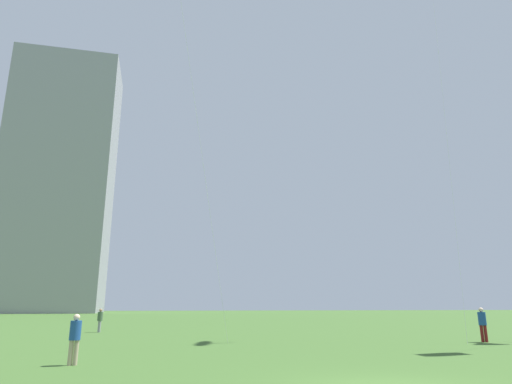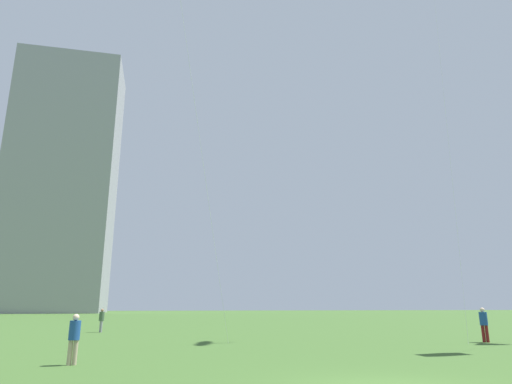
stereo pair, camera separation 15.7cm
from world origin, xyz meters
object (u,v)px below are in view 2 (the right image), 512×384
(person_standing_5, at_px, (102,319))
(person_standing_6, at_px, (484,322))
(distant_highrise_0, at_px, (63,181))
(person_standing_1, at_px, (74,335))

(person_standing_5, xyz_separation_m, person_standing_6, (21.76, -11.75, 0.08))
(person_standing_5, relative_size, distant_highrise_0, 0.03)
(person_standing_6, height_order, distant_highrise_0, distant_highrise_0)
(person_standing_6, distance_m, distant_highrise_0, 107.30)
(person_standing_1, height_order, distant_highrise_0, distant_highrise_0)
(person_standing_6, relative_size, distant_highrise_0, 0.03)
(person_standing_6, xyz_separation_m, distant_highrise_0, (-48.71, 90.32, 31.35))
(person_standing_1, relative_size, person_standing_5, 0.99)
(person_standing_1, distance_m, distant_highrise_0, 105.68)
(person_standing_1, bearing_deg, person_standing_5, -90.08)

